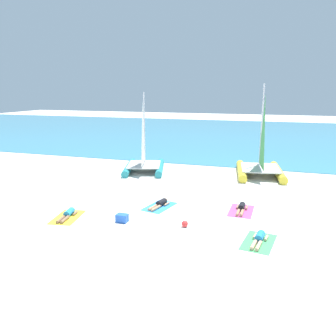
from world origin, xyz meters
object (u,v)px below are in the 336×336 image
Objects in this scene: sunbather_center_right at (241,208)px; beach_ball at (185,224)px; towel_center_right at (241,211)px; cooler_box at (122,218)px; towel_leftmost at (67,217)px; sunbather_leftmost at (68,214)px; sunbather_center_left at (160,204)px; towel_rightmost at (259,242)px; sailboat_yellow at (260,163)px; towel_center_left at (159,206)px; sailboat_teal at (144,160)px; sunbather_rightmost at (259,238)px.

beach_ball is (-2.07, -2.78, 0.01)m from sunbather_center_right.
cooler_box reaches higher than towel_center_right.
towel_center_right is at bearing -90.00° from sunbather_center_right.
sunbather_leftmost is at bearing 100.17° from towel_leftmost.
sunbather_leftmost is 1.00× the size of sunbather_center_left.
towel_rightmost is at bearing 0.18° from towel_leftmost.
sailboat_yellow is 12.19× the size of cooler_box.
sailboat_yellow is 3.21× the size of towel_center_left.
towel_center_left is 1.00× the size of towel_center_right.
sailboat_yellow is at bearing 93.04° from towel_rightmost.
sunbather_center_right reaches higher than towel_rightmost.
towel_center_right is at bearing 9.08° from towel_center_left.
towel_leftmost is 1.22× the size of sunbather_center_left.
sailboat_yellow reaches higher than sunbather_leftmost.
sailboat_yellow is 10.41m from beach_ball.
towel_center_right is (7.47, -6.11, -0.82)m from sailboat_teal.
towel_leftmost is at bearing -106.67° from sailboat_teal.
sunbather_center_left is at bearing 151.31° from towel_rightmost.
sunbather_leftmost is 0.82× the size of towel_center_left.
towel_center_right is at bearing -101.92° from sailboat_yellow.
sailboat_yellow is 10.62m from sunbather_rightmost.
sunbather_leftmost is (-7.93, -10.60, -0.78)m from sailboat_yellow.
sunbather_center_right is 1.00× the size of sunbather_rightmost.
beach_ball is at bearing 6.72° from cooler_box.
sailboat_yellow is 21.67× the size of beach_ball.
towel_center_left is 5.60m from sunbather_rightmost.
sunbather_leftmost is 8.18m from sunbather_center_right.
beach_ball reaches higher than towel_rightmost.
towel_center_right and towel_rightmost have the same top height.
sunbather_center_left is 0.82× the size of towel_rightmost.
towel_center_right is (7.47, 3.30, 0.00)m from towel_leftmost.
cooler_box is (2.64, 0.20, 0.05)m from sunbather_leftmost.
sunbather_rightmost is at bearing -1.67° from cooler_box.
sailboat_teal is at bearing 90.03° from towel_leftmost.
towel_center_right is (-0.45, -7.36, -0.90)m from sailboat_yellow.
cooler_box is at bearing -146.52° from sunbather_center_right.
sunbather_center_right is at bearing -55.65° from sailboat_teal.
sunbather_rightmost is (8.50, 0.03, 0.00)m from sunbather_leftmost.
towel_center_right is at bearing -55.97° from sailboat_teal.
towel_center_left is 5.62m from towel_rightmost.
sailboat_yellow is 13.26m from sunbather_leftmost.
sailboat_teal is 7.65m from towel_center_left.
beach_ball is (-3.09, 0.50, 0.01)m from sunbather_rightmost.
sunbather_center_left is at bearing -78.78° from sailboat_teal.
sunbather_center_right is at bearing -101.94° from sailboat_yellow.
sailboat_teal reaches higher than towel_rightmost.
sunbather_leftmost and sunbather_center_right have the same top height.
beach_ball is (-2.07, -2.71, 0.13)m from towel_center_right.
sailboat_teal reaches higher than cooler_box.
towel_leftmost is at bearing -156.16° from towel_center_right.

